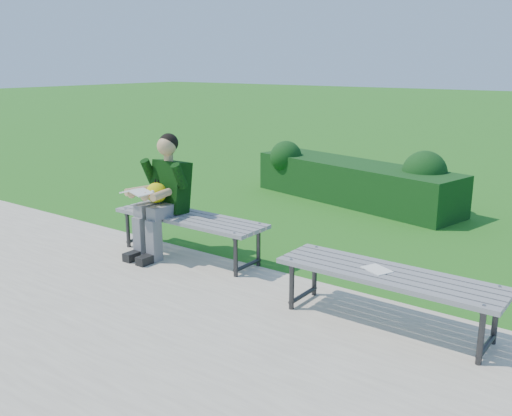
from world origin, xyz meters
name	(u,v)px	position (x,y,z in m)	size (l,w,h in m)	color
ground	(238,263)	(0.00, 0.00, 0.00)	(80.00, 80.00, 0.00)	#30651B
walkway	(107,320)	(0.00, -1.75, 0.01)	(30.00, 3.50, 0.02)	#B5AC9A
hedge	(357,180)	(-0.21, 3.20, 0.35)	(3.47, 1.57, 0.88)	#133713
bench_left	(190,221)	(-0.52, -0.18, 0.42)	(1.80, 0.50, 0.46)	slate
bench_right	(388,279)	(1.90, -0.49, 0.42)	(1.80, 0.50, 0.46)	slate
seated_boy	(162,192)	(-0.82, -0.27, 0.71)	(0.56, 0.76, 1.31)	gray
paper_sheet	(377,269)	(1.80, -0.49, 0.47)	(0.27, 0.24, 0.01)	white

